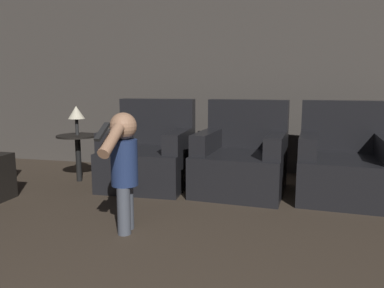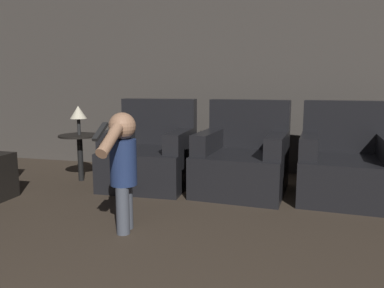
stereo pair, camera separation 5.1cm
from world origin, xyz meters
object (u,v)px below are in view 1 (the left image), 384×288
armchair_right (345,165)px  lamp (76,113)px  armchair_left (150,156)px  armchair_middle (242,160)px  person_toddler (124,163)px

armchair_right → lamp: size_ratio=2.98×
armchair_left → armchair_middle: size_ratio=0.95×
person_toddler → lamp: bearing=31.0°
armchair_right → person_toddler: size_ratio=1.09×
armchair_middle → armchair_right: bearing=4.8°
armchair_left → armchair_right: same height
lamp → armchair_right: bearing=1.2°
armchair_right → armchair_left: bearing=-175.5°
lamp → armchair_left: bearing=4.2°
armchair_right → person_toddler: (-1.69, -1.31, 0.21)m
armchair_left → person_toddler: armchair_left is taller
armchair_right → person_toddler: bearing=-137.7°
lamp → person_toddler: bearing=-48.5°
armchair_middle → lamp: bearing=-173.2°
armchair_left → person_toddler: bearing=-79.0°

